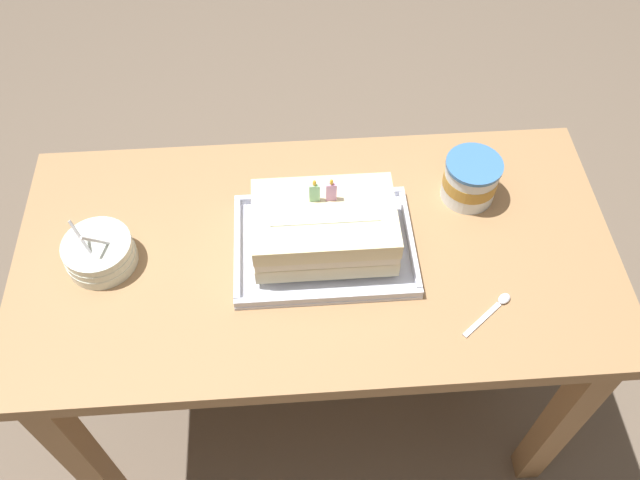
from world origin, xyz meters
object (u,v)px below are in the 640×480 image
at_px(foil_tray, 324,246).
at_px(serving_spoon_near_tray, 496,306).
at_px(bowl_stack, 100,251).
at_px(ice_cream_tub, 471,179).
at_px(birthday_cake, 324,227).

distance_m(foil_tray, serving_spoon_near_tray, 0.36).
relative_size(foil_tray, bowl_stack, 2.58).
bearing_deg(foil_tray, serving_spoon_near_tray, -26.84).
height_order(bowl_stack, ice_cream_tub, bowl_stack).
bearing_deg(foil_tray, bowl_stack, 179.63).
relative_size(foil_tray, ice_cream_tub, 3.06).
distance_m(bowl_stack, ice_cream_tub, 0.77).
bearing_deg(birthday_cake, serving_spoon_near_tray, -26.85).
bearing_deg(birthday_cake, ice_cream_tub, 20.90).
distance_m(foil_tray, ice_cream_tub, 0.34).
xyz_separation_m(birthday_cake, serving_spoon_near_tray, (0.32, -0.16, -0.07)).
bearing_deg(bowl_stack, foil_tray, -0.37).
bearing_deg(ice_cream_tub, birthday_cake, -159.10).
bearing_deg(bowl_stack, ice_cream_tub, 8.84).
relative_size(ice_cream_tub, serving_spoon_near_tray, 1.06).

